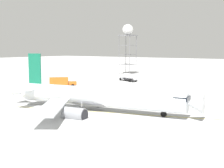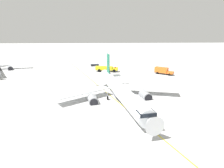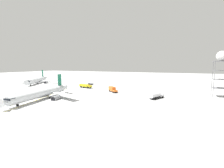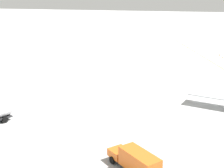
# 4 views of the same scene
# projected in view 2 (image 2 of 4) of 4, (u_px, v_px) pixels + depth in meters

# --- Properties ---
(ground_plane) EXTENTS (600.00, 600.00, 0.00)m
(ground_plane) POSITION_uv_depth(u_px,v_px,m) (117.00, 106.00, 46.83)
(ground_plane) COLOR #B2B2B2
(airliner_main) EXTENTS (35.48, 41.09, 11.71)m
(airliner_main) POSITION_uv_depth(u_px,v_px,m) (120.00, 91.00, 50.42)
(airliner_main) COLOR silver
(airliner_main) RESTS_ON ground_plane
(fire_tender_truck) EXTENTS (10.89, 4.84, 2.50)m
(fire_tender_truck) POSITION_uv_depth(u_px,v_px,m) (106.00, 68.00, 88.34)
(fire_tender_truck) COLOR #232326
(fire_tender_truck) RESTS_ON ground_plane
(catering_truck_truck) EXTENTS (7.81, 7.19, 3.10)m
(catering_truck_truck) POSITION_uv_depth(u_px,v_px,m) (163.00, 71.00, 82.74)
(catering_truck_truck) COLOR #232326
(catering_truck_truck) RESTS_ON ground_plane
(baggage_truck_truck) EXTENTS (4.73, 2.75, 1.22)m
(baggage_truck_truck) POSITION_uv_depth(u_px,v_px,m) (95.00, 65.00, 103.45)
(baggage_truck_truck) COLOR #232326
(baggage_truck_truck) RESTS_ON ground_plane
(taxiway_centreline) EXTENTS (57.25, 173.54, 0.01)m
(taxiway_centreline) POSITION_uv_depth(u_px,v_px,m) (124.00, 107.00, 46.38)
(taxiway_centreline) COLOR yellow
(taxiway_centreline) RESTS_ON ground_plane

